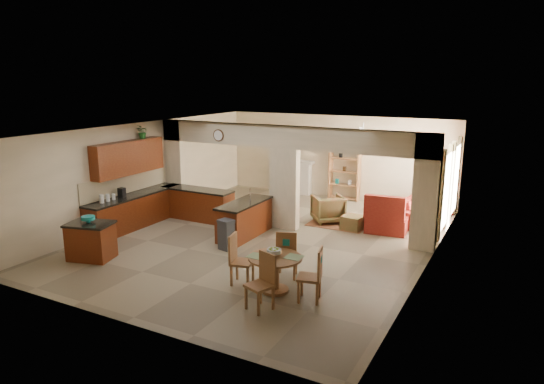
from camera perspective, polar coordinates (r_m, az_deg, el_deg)
The scene contains 39 objects.
floor at distance 12.53m, azimuth -0.62°, elevation -5.44°, with size 10.00×10.00×0.00m, color #82755A.
ceiling at distance 11.92m, azimuth -0.65°, elevation 7.41°, with size 10.00×10.00×0.00m, color white.
wall_back at distance 16.64m, azimuth 7.65°, elevation 4.12°, with size 8.00×8.00×0.00m, color beige.
wall_front at distance 8.28m, azimuth -17.52°, elevation -5.86°, with size 8.00×8.00×0.00m, color beige.
wall_left at distance 14.46m, azimuth -14.71°, elevation 2.41°, with size 10.00×10.00×0.00m, color beige.
wall_right at distance 10.87m, azimuth 18.22°, elevation -1.36°, with size 10.00×10.00×0.00m, color beige.
partition_left_pier at distance 15.00m, azimuth -11.29°, elevation 2.98°, with size 0.60×0.25×2.80m, color beige.
partition_center_pier at distance 13.08m, azimuth 1.46°, elevation 0.38°, with size 0.80×0.25×2.20m, color beige.
partition_right_pier at distance 11.88m, azimuth 17.65°, elevation -0.10°, with size 0.60×0.25×2.80m, color beige.
partition_header at distance 12.84m, azimuth 1.50°, elevation 6.48°, with size 8.00×0.25×0.60m, color beige.
kitchen_counter at distance 14.00m, azimuth -12.93°, elevation -1.77°, with size 2.52×3.29×1.48m.
upper_cabinets at distance 13.68m, azimuth -16.54°, elevation 3.91°, with size 0.35×2.40×0.90m, color #461408.
peninsula at distance 12.58m, azimuth -3.27°, elevation -3.19°, with size 0.70×1.85×0.91m.
wall_clock at distance 13.72m, azimuth -6.33°, elevation 6.64°, with size 0.34×0.34×0.03m, color #52341B.
rug at distance 13.89m, azimuth 7.92°, elevation -3.65°, with size 1.60×1.30×0.01m, color brown.
fireplace at distance 17.24m, azimuth 2.39°, elevation 1.89°, with size 1.60×0.35×1.20m.
shelving_unit at distance 16.44m, azimuth 8.52°, elevation 2.21°, with size 1.00×0.32×1.80m, color brown.
window_a at distance 13.14m, azimuth 19.80°, elevation 0.09°, with size 0.02×0.90×1.90m, color white.
window_b at distance 14.79m, azimuth 20.79°, elevation 1.42°, with size 0.02×0.90×1.90m, color white.
glazed_door at distance 13.99m, azimuth 20.28°, elevation 0.19°, with size 0.02×0.70×2.10m, color white.
drape_a_left at distance 12.56m, azimuth 19.21°, elevation -0.45°, with size 0.10×0.28×2.30m, color #46251C.
drape_a_right at distance 13.72m, azimuth 20.01°, elevation 0.61°, with size 0.10×0.28×2.30m, color #46251C.
drape_b_left at distance 14.21m, azimuth 20.31°, elevation 1.00°, with size 0.10×0.28×2.30m, color #46251C.
drape_b_right at distance 15.38m, azimuth 20.94°, elevation 1.84°, with size 0.10×0.28×2.30m, color #46251C.
ceiling_fan at distance 14.13m, azimuth 10.68°, elevation 7.13°, with size 1.00×1.00×0.10m, color white.
kitchen_island at distance 11.75m, azimuth -20.52°, elevation -5.39°, with size 1.13×0.94×0.85m.
teal_bowl at distance 11.67m, azimuth -20.81°, elevation -3.01°, with size 0.30×0.30×0.14m, color #13837F.
trash_can at distance 11.67m, azimuth -5.41°, elevation -5.15°, with size 0.32×0.27×0.68m, color #2F2F31.
dining_table at distance 9.38m, azimuth 0.37°, elevation -8.92°, with size 1.04×1.04×0.71m.
fruit_bowl at distance 9.32m, azimuth 0.24°, elevation -7.06°, with size 0.28×0.28×0.15m, color #80A423.
sofa at distance 14.56m, azimuth 17.63°, elevation -1.92°, with size 0.96×2.45×0.72m, color maroon.
chaise at distance 13.35m, azimuth 13.35°, elevation -3.67°, with size 1.05×0.86×0.42m, color maroon.
armchair at distance 13.90m, azimuth 6.61°, elevation -1.96°, with size 0.82×0.85×0.77m, color maroon.
ottoman at distance 13.35m, azimuth 9.47°, elevation -3.57°, with size 0.52×0.52×0.38m, color maroon.
plant at distance 14.03m, azimuth -14.97°, elevation 6.86°, with size 0.34×0.29×0.38m, color #144B16.
chair_north at distance 9.93m, azimuth 1.75°, elevation -7.16°, with size 0.54×0.54×1.02m.
chair_east at distance 9.00m, azimuth 4.98°, elevation -9.45°, with size 0.51×0.51×1.02m.
chair_south at distance 8.71m, azimuth -1.06°, elevation -10.21°, with size 0.54×0.54×1.02m.
chair_west at distance 9.72m, azimuth -4.03°, elevation -7.65°, with size 0.50×0.50×1.02m.
Camera 1 is at (5.68, -10.41, 4.03)m, focal length 32.00 mm.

